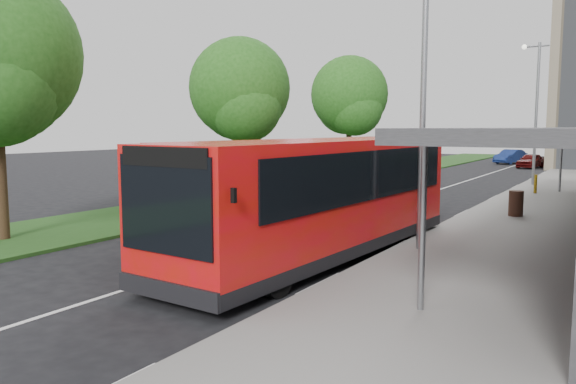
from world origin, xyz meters
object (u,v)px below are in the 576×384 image
Objects in this scene: tree_far at (350,100)px; tree_mid at (240,95)px; bus_second at (284,181)px; bollard at (535,184)px; lamp_post_near at (421,79)px; bus_main at (321,198)px; car_far at (510,157)px; car_near at (531,161)px; litter_bin at (516,203)px; lamp_post_far at (535,104)px.

tree_mid is at bearing -90.00° from tree_far.
bus_second is 14.94m from bollard.
lamp_post_near reaches higher than tree_far.
tree_far is at bearing 163.61° from bollard.
tree_far is 0.73× the size of bus_main.
tree_far is at bearing 120.29° from lamp_post_near.
bollard is 26.55m from car_far.
bus_main reaches higher than car_near.
bus_second is (-5.53, 2.05, -3.18)m from lamp_post_near.
bus_second is (5.59, -5.01, -3.41)m from tree_mid.
bus_second is at bearing -115.29° from bollard.
tree_far is 19.92m from car_near.
tree_mid reaches higher than car_near.
litter_bin is (12.43, -11.69, -4.59)m from tree_far.
lamp_post_far is 8.48× the size of litter_bin.
car_far is at bearing 100.44° from litter_bin.
bus_second is at bearing -85.23° from car_near.
tree_mid is at bearing -178.58° from litter_bin.
bus_main is at bearing -41.68° from bus_second.
bus_main is 11.75× the size of bollard.
tree_mid is at bearing -130.68° from lamp_post_far.
tree_mid is 13.17m from litter_bin.
tree_mid is at bearing 147.64° from lamp_post_near.
car_near is at bearing 73.54° from tree_mid.
tree_mid is 35.19m from car_far.
litter_bin is at bearing 1.42° from tree_mid.
bus_second is (-3.51, 3.82, -0.06)m from bus_main.
lamp_post_near reaches higher than bollard.
bus_main is at bearing -66.38° from tree_far.
bus_main is at bearing -95.31° from lamp_post_far.
lamp_post_near is 8.48× the size of litter_bin.
tree_mid is at bearing -144.67° from bollard.
tree_far is at bearing 116.61° from bus_main.
lamp_post_near is 8.52m from litter_bin.
litter_bin is (1.30, -12.64, -4.10)m from lamp_post_far.
lamp_post_near is (11.13, -7.05, -0.23)m from tree_mid.
tree_mid is 15.29m from bollard.
bollard is at bearing 83.61° from bus_main.
lamp_post_near is 2.19× the size of car_near.
tree_mid is 2.09× the size of car_near.
lamp_post_far is 1.97× the size of car_far.
car_far is at bearing 102.64° from bollard.
bus_main is at bearing -99.38° from bollard.
car_near is (-2.46, 16.39, -4.09)m from lamp_post_far.
bus_main is 38.18m from car_near.
tree_far is 11.18m from lamp_post_far.
car_far is at bearing 74.63° from tree_far.
tree_far is at bearing -106.68° from car_near.
lamp_post_far is at bearing 87.69° from bus_main.
tree_mid is 0.71× the size of bus_second.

